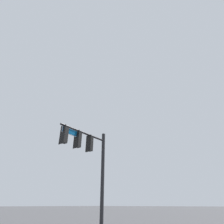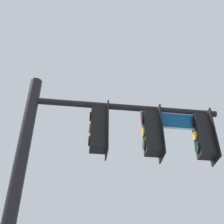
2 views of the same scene
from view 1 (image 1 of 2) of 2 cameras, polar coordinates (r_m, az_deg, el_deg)
signal_pole_near at (r=13.55m, az=-7.22°, el=-13.82°), size 4.57×0.59×6.69m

